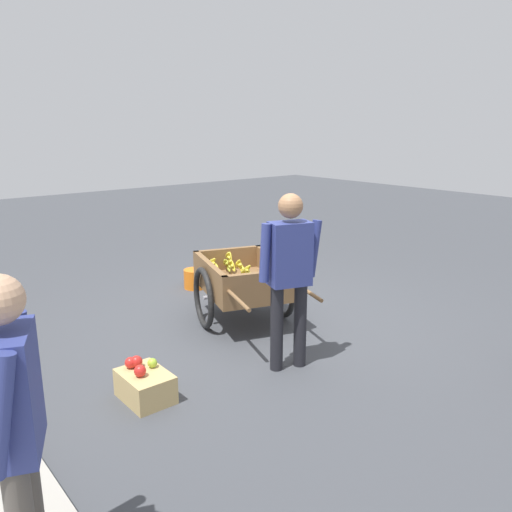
{
  "coord_description": "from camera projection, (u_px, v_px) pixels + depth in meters",
  "views": [
    {
      "loc": [
        -3.81,
        3.27,
        2.05
      ],
      "look_at": [
        0.11,
        0.03,
        0.75
      ],
      "focal_mm": 36.04,
      "sensor_mm": 36.0,
      "label": 1
    }
  ],
  "objects": [
    {
      "name": "vendor_person",
      "position": [
        290.0,
        268.0,
        4.26
      ],
      "size": [
        0.3,
        0.55,
        1.52
      ],
      "color": "black",
      "rests_on": "ground"
    },
    {
      "name": "ground_plane",
      "position": [
        264.0,
        327.0,
        5.37
      ],
      "size": [
        24.0,
        24.0,
        0.0
      ],
      "primitive_type": "plane",
      "color": "#3D3F44"
    },
    {
      "name": "plastic_bucket",
      "position": [
        195.0,
        279.0,
        6.63
      ],
      "size": [
        0.29,
        0.29,
        0.25
      ],
      "primitive_type": "cylinder",
      "color": "orange",
      "rests_on": "ground"
    },
    {
      "name": "bystander_person",
      "position": [
        14.0,
        419.0,
        2.09
      ],
      "size": [
        0.48,
        0.33,
        1.5
      ],
      "color": "#4C4742",
      "rests_on": "ground"
    },
    {
      "name": "apple_crate",
      "position": [
        145.0,
        384.0,
        3.93
      ],
      "size": [
        0.44,
        0.32,
        0.31
      ],
      "color": "tan",
      "rests_on": "ground"
    },
    {
      "name": "dog",
      "position": [
        260.0,
        259.0,
        7.02
      ],
      "size": [
        0.52,
        0.49,
        0.4
      ],
      "color": "#4C3823",
      "rests_on": "ground"
    },
    {
      "name": "fruit_cart",
      "position": [
        243.0,
        283.0,
        5.42
      ],
      "size": [
        1.81,
        1.25,
        0.72
      ],
      "color": "brown",
      "rests_on": "ground"
    }
  ]
}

